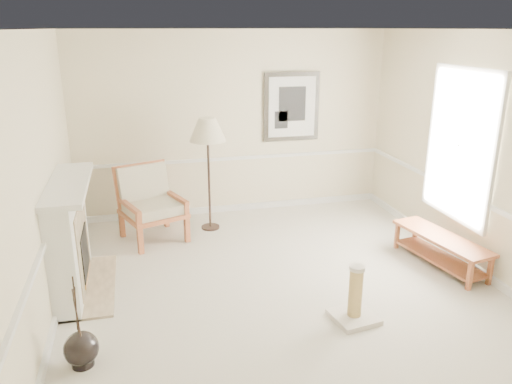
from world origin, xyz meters
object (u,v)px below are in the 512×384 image
floor_vase (81,349)px  scratching_post (355,303)px  bench (441,246)px  armchair (149,200)px  floor_lamp (208,133)px

floor_vase → scratching_post: bearing=2.3°
floor_vase → bench: 4.42m
armchair → floor_lamp: (0.89, 0.11, 0.91)m
floor_lamp → armchair: bearing=-172.8°
bench → scratching_post: size_ratio=2.35×
armchair → bench: size_ratio=0.74×
bench → floor_lamp: bearing=144.0°
bench → scratching_post: 1.84m
armchair → scratching_post: size_ratio=1.73×
floor_vase → scratching_post: floor_vase is taller
bench → armchair: bearing=152.8°
armchair → floor_lamp: 1.28m
floor_vase → floor_lamp: size_ratio=0.54×
bench → floor_vase: bearing=-166.7°
floor_vase → floor_lamp: floor_lamp is taller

